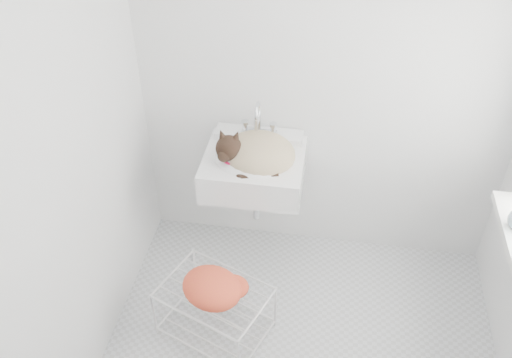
# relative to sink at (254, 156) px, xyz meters

# --- Properties ---
(back_wall) EXTENTS (2.20, 0.02, 2.50)m
(back_wall) POSITION_rel_sink_xyz_m (0.37, 0.26, 0.40)
(back_wall) COLOR white
(back_wall) RESTS_ON ground
(left_wall) EXTENTS (0.02, 2.00, 2.50)m
(left_wall) POSITION_rel_sink_xyz_m (-0.73, -0.74, 0.40)
(left_wall) COLOR white
(left_wall) RESTS_ON ground
(sink) EXTENTS (0.58, 0.50, 0.23)m
(sink) POSITION_rel_sink_xyz_m (0.00, 0.00, 0.00)
(sink) COLOR white
(sink) RESTS_ON back_wall
(faucet) EXTENTS (0.21, 0.15, 0.21)m
(faucet) POSITION_rel_sink_xyz_m (0.00, 0.18, 0.14)
(faucet) COLOR silver
(faucet) RESTS_ON sink
(cat) EXTENTS (0.43, 0.34, 0.27)m
(cat) POSITION_rel_sink_xyz_m (0.01, -0.02, 0.04)
(cat) COLOR tan
(cat) RESTS_ON sink
(wire_rack) EXTENTS (0.68, 0.58, 0.34)m
(wire_rack) POSITION_rel_sink_xyz_m (-0.13, -0.59, -0.70)
(wire_rack) COLOR silver
(wire_rack) RESTS_ON floor
(towel) EXTENTS (0.42, 0.37, 0.14)m
(towel) POSITION_rel_sink_xyz_m (-0.13, -0.63, -0.48)
(towel) COLOR #CD571F
(towel) RESTS_ON wire_rack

